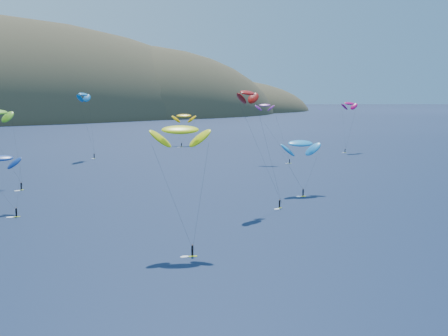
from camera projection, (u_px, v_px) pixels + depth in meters
kitesurfer_2 at (180, 130)px, 104.86m from camera, size 10.70×11.21×22.86m
kitesurfer_4 at (83, 95)px, 237.32m from camera, size 9.55×10.03×27.15m
kitesurfer_5 at (300, 143)px, 160.63m from camera, size 11.37×8.89×15.84m
kitesurfer_6 at (265, 105)px, 224.88m from camera, size 10.04×11.32×22.66m
kitesurfer_8 at (349, 103)px, 264.45m from camera, size 10.51×6.70×22.85m
kitesurfer_9 at (248, 93)px, 138.52m from camera, size 11.04×8.43×28.20m
kitesurfer_10 at (1, 158)px, 137.11m from camera, size 8.55×11.47×14.00m
kitesurfer_11 at (184, 116)px, 293.49m from camera, size 12.31×13.81×16.88m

